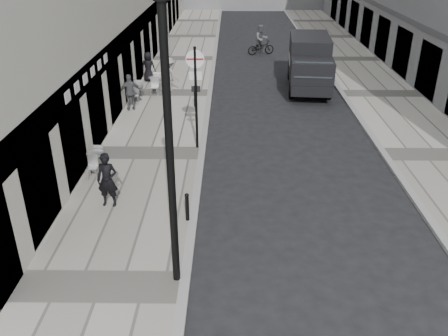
# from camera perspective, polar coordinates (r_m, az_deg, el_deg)

# --- Properties ---
(sidewalk) EXTENTS (4.00, 60.00, 0.12)m
(sidewalk) POSITION_cam_1_polar(r_m,az_deg,el_deg) (25.48, -6.28, 8.90)
(sidewalk) COLOR #AAA599
(sidewalk) RESTS_ON ground
(far_sidewalk) EXTENTS (4.00, 60.00, 0.12)m
(far_sidewalk) POSITION_cam_1_polar(r_m,az_deg,el_deg) (26.51, 18.32, 8.41)
(far_sidewalk) COLOR #AAA599
(far_sidewalk) RESTS_ON ground
(walking_man) EXTENTS (0.65, 0.45, 1.73)m
(walking_man) POSITION_cam_1_polar(r_m,az_deg,el_deg) (14.72, -13.86, -1.43)
(walking_man) COLOR black
(walking_man) RESTS_ON sidewalk
(sign_post) EXTENTS (0.67, 0.10, 3.92)m
(sign_post) POSITION_cam_1_polar(r_m,az_deg,el_deg) (17.80, -3.43, 9.93)
(sign_post) COLOR black
(sign_post) RESTS_ON sidewalk
(lamppost) EXTENTS (0.31, 0.31, 6.82)m
(lamppost) POSITION_cam_1_polar(r_m,az_deg,el_deg) (9.95, -6.66, 4.07)
(lamppost) COLOR black
(lamppost) RESTS_ON sidewalk
(bollard_near) EXTENTS (0.11, 0.11, 0.83)m
(bollard_near) POSITION_cam_1_polar(r_m,az_deg,el_deg) (13.80, -4.45, -4.79)
(bollard_near) COLOR black
(bollard_near) RESTS_ON sidewalk
(bollard_far) EXTENTS (0.12, 0.12, 0.89)m
(bollard_far) POSITION_cam_1_polar(r_m,az_deg,el_deg) (23.01, -3.49, 8.40)
(bollard_far) COLOR black
(bollard_far) RESTS_ON sidewalk
(panel_van) EXTENTS (2.59, 5.84, 2.67)m
(panel_van) POSITION_cam_1_polar(r_m,az_deg,el_deg) (26.58, 10.26, 12.61)
(panel_van) COLOR black
(panel_van) RESTS_ON ground
(cyclist) EXTENTS (1.99, 1.16, 2.03)m
(cyclist) POSITION_cam_1_polar(r_m,az_deg,el_deg) (34.17, 4.47, 14.75)
(cyclist) COLOR black
(cyclist) RESTS_ON ground
(pedestrian_a) EXTENTS (1.09, 0.73, 1.72)m
(pedestrian_a) POSITION_cam_1_polar(r_m,az_deg,el_deg) (22.86, -11.21, 8.92)
(pedestrian_a) COLOR #4E4E52
(pedestrian_a) RESTS_ON sidewalk
(pedestrian_b) EXTENTS (1.32, 1.17, 1.77)m
(pedestrian_b) POSITION_cam_1_polar(r_m,az_deg,el_deg) (25.55, -6.57, 11.14)
(pedestrian_b) COLOR gray
(pedestrian_b) RESTS_ON sidewalk
(pedestrian_c) EXTENTS (0.90, 0.68, 1.64)m
(pedestrian_c) POSITION_cam_1_polar(r_m,az_deg,el_deg) (27.47, -9.09, 11.93)
(pedestrian_c) COLOR black
(pedestrian_c) RESTS_ON sidewalk
(cafe_table_near) EXTENTS (0.64, 1.44, 0.82)m
(cafe_table_near) POSITION_cam_1_polar(r_m,az_deg,el_deg) (17.17, -15.11, 0.91)
(cafe_table_near) COLOR silver
(cafe_table_near) RESTS_ON sidewalk
(cafe_table_mid) EXTENTS (0.71, 1.59, 0.91)m
(cafe_table_mid) POSITION_cam_1_polar(r_m,az_deg,el_deg) (24.34, -10.44, 9.06)
(cafe_table_mid) COLOR #B7B7B9
(cafe_table_mid) RESTS_ON sidewalk
(cafe_table_far) EXTENTS (0.75, 1.69, 0.96)m
(cafe_table_far) POSITION_cam_1_polar(r_m,az_deg,el_deg) (25.43, -8.16, 10.04)
(cafe_table_far) COLOR silver
(cafe_table_far) RESTS_ON sidewalk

